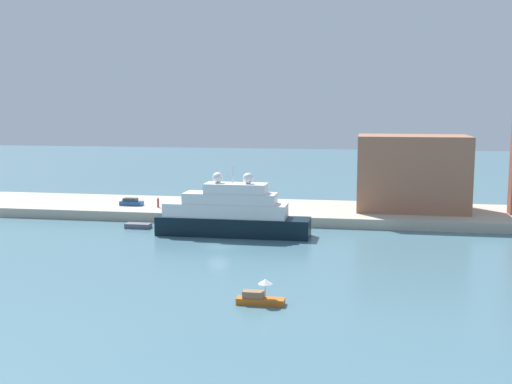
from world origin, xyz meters
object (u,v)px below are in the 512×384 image
large_yacht (231,214)px  mooring_bollard (255,213)px  parked_car (131,202)px  person_figure (158,203)px  harbor_building (412,173)px  small_motorboat (260,297)px  work_barge (138,226)px

large_yacht → mooring_bollard: size_ratio=28.29×
large_yacht → parked_car: (-21.43, 14.94, -1.03)m
person_figure → mooring_bollard: person_figure is taller
large_yacht → harbor_building: bearing=35.2°
mooring_bollard → harbor_building: bearing=22.3°
large_yacht → parked_car: bearing=145.1°
small_motorboat → work_barge: (-25.43, 34.52, -0.39)m
large_yacht → harbor_building: size_ratio=1.25×
large_yacht → person_figure: size_ratio=12.94×
large_yacht → parked_car: size_ratio=5.70×
harbor_building → large_yacht: bearing=-144.8°
person_figure → parked_car: bearing=166.6°
work_barge → parked_car: parked_car is taller
person_figure → mooring_bollard: 18.71m
small_motorboat → harbor_building: bearing=71.0°
large_yacht → small_motorboat: 33.17m
harbor_building → mooring_bollard: size_ratio=22.64×
harbor_building → person_figure: (-43.30, -5.61, -5.49)m
large_yacht → person_figure: 21.04m
person_figure → mooring_bollard: (18.10, -4.72, -0.42)m
large_yacht → mooring_bollard: large_yacht is taller
large_yacht → work_barge: bearing=169.4°
work_barge → mooring_bollard: (17.74, 6.00, 1.62)m
harbor_building → work_barge: bearing=-159.2°
work_barge → person_figure: person_figure is taller
large_yacht → harbor_building: (27.31, 19.26, 4.72)m
large_yacht → work_barge: (-15.63, 2.93, -2.80)m
work_barge → large_yacht: bearing=-10.6°
large_yacht → small_motorboat: large_yacht is taller
work_barge → person_figure: (-0.36, 10.72, 2.03)m
small_motorboat → person_figure: bearing=119.7°
mooring_bollard → parked_car: bearing=165.7°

